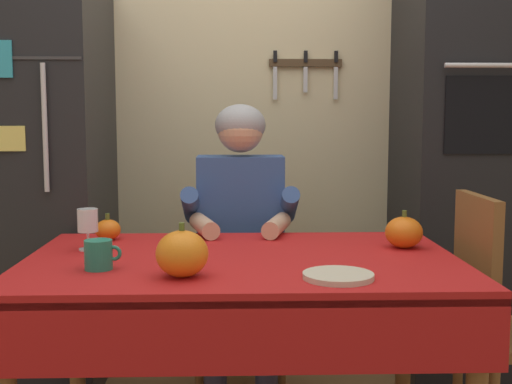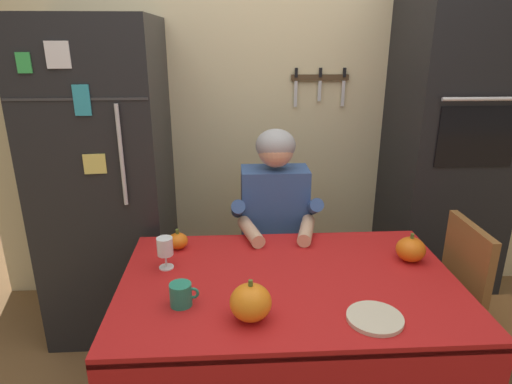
{
  "view_description": "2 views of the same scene",
  "coord_description": "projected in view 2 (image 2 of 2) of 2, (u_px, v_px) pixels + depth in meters",
  "views": [
    {
      "loc": [
        -0.02,
        -2.01,
        1.19
      ],
      "look_at": [
        0.05,
        0.19,
        0.94
      ],
      "focal_mm": 46.49,
      "sensor_mm": 36.0,
      "label": 1
    },
    {
      "loc": [
        -0.23,
        -1.51,
        1.69
      ],
      "look_at": [
        -0.13,
        0.3,
        1.06
      ],
      "focal_mm": 31.02,
      "sensor_mm": 36.0,
      "label": 2
    }
  ],
  "objects": [
    {
      "name": "chair_right_side",
      "position": [
        480.0,
        308.0,
        2.04
      ],
      "size": [
        0.4,
        0.4,
        0.93
      ],
      "color": "brown",
      "rests_on": "ground"
    },
    {
      "name": "back_wall_assembly",
      "position": [
        274.0,
        102.0,
        2.83
      ],
      "size": [
        3.7,
        0.13,
        2.6
      ],
      "color": "beige",
      "rests_on": "ground"
    },
    {
      "name": "pumpkin_medium",
      "position": [
        251.0,
        302.0,
        1.56
      ],
      "size": [
        0.15,
        0.15,
        0.16
      ],
      "color": "orange",
      "rests_on": "dining_table"
    },
    {
      "name": "pumpkin_large",
      "position": [
        411.0,
        249.0,
        1.98
      ],
      "size": [
        0.13,
        0.13,
        0.13
      ],
      "color": "orange",
      "rests_on": "dining_table"
    },
    {
      "name": "coffee_mug",
      "position": [
        181.0,
        295.0,
        1.65
      ],
      "size": [
        0.11,
        0.08,
        0.09
      ],
      "color": "#237F66",
      "rests_on": "dining_table"
    },
    {
      "name": "serving_tray",
      "position": [
        375.0,
        318.0,
        1.57
      ],
      "size": [
        0.2,
        0.2,
        0.02
      ],
      "primitive_type": "cylinder",
      "color": "beige",
      "rests_on": "dining_table"
    },
    {
      "name": "pumpkin_small",
      "position": [
        178.0,
        241.0,
        2.1
      ],
      "size": [
        0.09,
        0.09,
        0.1
      ],
      "color": "orange",
      "rests_on": "dining_table"
    },
    {
      "name": "chair_behind_person",
      "position": [
        272.0,
        246.0,
        2.64
      ],
      "size": [
        0.4,
        0.4,
        0.93
      ],
      "color": "brown",
      "rests_on": "ground"
    },
    {
      "name": "dining_table",
      "position": [
        289.0,
        300.0,
        1.85
      ],
      "size": [
        1.4,
        0.9,
        0.74
      ],
      "color": "brown",
      "rests_on": "ground"
    },
    {
      "name": "refrigerator",
      "position": [
        107.0,
        183.0,
        2.55
      ],
      "size": [
        0.68,
        0.71,
        1.8
      ],
      "color": "black",
      "rests_on": "ground"
    },
    {
      "name": "wine_glass",
      "position": [
        165.0,
        248.0,
        1.9
      ],
      "size": [
        0.07,
        0.07,
        0.14
      ],
      "color": "white",
      "rests_on": "dining_table"
    },
    {
      "name": "seated_person",
      "position": [
        275.0,
        224.0,
        2.39
      ],
      "size": [
        0.47,
        0.55,
        1.25
      ],
      "color": "#38384C",
      "rests_on": "ground"
    },
    {
      "name": "wall_oven",
      "position": [
        446.0,
        151.0,
        2.64
      ],
      "size": [
        0.6,
        0.64,
        2.1
      ],
      "color": "black",
      "rests_on": "ground"
    }
  ]
}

